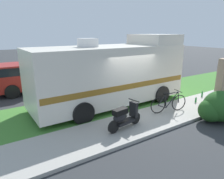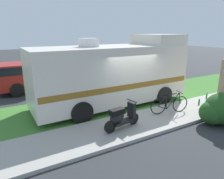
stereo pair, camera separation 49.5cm
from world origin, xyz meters
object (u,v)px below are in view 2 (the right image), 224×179
Objects in this scene: motorhome_rv at (113,73)px; scooter at (121,117)px; bottle_green at (199,102)px; bottle_spare at (207,96)px; bicycle at (169,104)px; pickup_truck_near at (35,75)px.

scooter is (-1.19, -2.60, -1.01)m from motorhome_rv.
bottle_green is (4.64, 0.34, -0.35)m from scooter.
scooter is at bearing -175.87° from bottle_green.
scooter reaches higher than bottle_spare.
motorhome_rv is 2.94m from bicycle.
scooter is 0.90× the size of bicycle.
scooter is 2.57m from bicycle.
bicycle is 6.40× the size of bottle_green.
pickup_truck_near is at bearing 120.90° from motorhome_rv.
pickup_truck_near is 9.82m from bottle_spare.
bottle_spare is at bearing -22.35° from motorhome_rv.
scooter is 5.12× the size of bottle_spare.
pickup_truck_near is at bearing 102.38° from scooter.
bottle_green is 0.89× the size of bottle_spare.
pickup_truck_near is (-4.15, 7.00, 0.41)m from bicycle.
bicycle is at bearing -171.16° from bottle_spare.
bicycle is 2.10m from bottle_green.
scooter is 4.67m from bottle_green.
motorhome_rv is at bearing -59.10° from pickup_truck_near.
bicycle reaches higher than bottle_spare.
motorhome_rv is 5.44m from pickup_truck_near.
pickup_truck_near is 21.16× the size of bottle_green.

